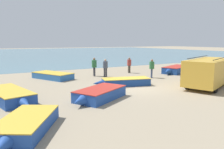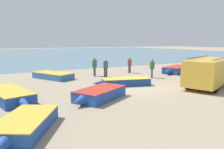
# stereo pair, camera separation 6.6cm
# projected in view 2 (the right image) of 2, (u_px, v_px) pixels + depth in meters

# --- Properties ---
(ground_plane) EXTENTS (200.00, 200.00, 0.00)m
(ground_plane) POSITION_uv_depth(u_px,v_px,m) (136.00, 88.00, 15.63)
(ground_plane) COLOR gray
(sea_water) EXTENTS (120.00, 80.00, 0.01)m
(sea_water) POSITION_uv_depth(u_px,v_px,m) (31.00, 53.00, 60.95)
(sea_water) COLOR slate
(sea_water) RESTS_ON ground_plane
(parked_van) EXTENTS (5.78, 3.93, 2.18)m
(parked_van) POSITION_uv_depth(u_px,v_px,m) (209.00, 72.00, 15.88)
(parked_van) COLOR gold
(parked_van) RESTS_ON ground_plane
(fishing_rowboat_0) EXTENTS (3.24, 4.56, 0.55)m
(fishing_rowboat_0) POSITION_uv_depth(u_px,v_px,m) (52.00, 75.00, 19.62)
(fishing_rowboat_0) COLOR #2D66AD
(fishing_rowboat_0) RESTS_ON ground_plane
(fishing_rowboat_1) EXTENTS (3.91, 3.04, 0.63)m
(fishing_rowboat_1) POSITION_uv_depth(u_px,v_px,m) (99.00, 94.00, 12.55)
(fishing_rowboat_1) COLOR #234CA3
(fishing_rowboat_1) RESTS_ON ground_plane
(fishing_rowboat_2) EXTENTS (4.72, 3.02, 0.69)m
(fishing_rowboat_2) POSITION_uv_depth(u_px,v_px,m) (176.00, 70.00, 23.17)
(fishing_rowboat_2) COLOR navy
(fishing_rowboat_2) RESTS_ON ground_plane
(fishing_rowboat_3) EXTENTS (2.59, 5.00, 0.62)m
(fishing_rowboat_3) POSITION_uv_depth(u_px,v_px,m) (10.00, 96.00, 12.24)
(fishing_rowboat_3) COLOR #234CA3
(fishing_rowboat_3) RESTS_ON ground_plane
(fishing_rowboat_4) EXTENTS (2.93, 3.75, 0.55)m
(fishing_rowboat_4) POSITION_uv_depth(u_px,v_px,m) (25.00, 125.00, 8.06)
(fishing_rowboat_4) COLOR #234CA3
(fishing_rowboat_4) RESTS_ON ground_plane
(fishing_rowboat_5) EXTENTS (4.40, 2.14, 0.57)m
(fishing_rowboat_5) POSITION_uv_depth(u_px,v_px,m) (124.00, 82.00, 16.52)
(fishing_rowboat_5) COLOR navy
(fishing_rowboat_5) RESTS_ON ground_plane
(fisherman_0) EXTENTS (0.45, 0.45, 1.71)m
(fisherman_0) POSITION_uv_depth(u_px,v_px,m) (152.00, 67.00, 19.91)
(fisherman_0) COLOR navy
(fisherman_0) RESTS_ON ground_plane
(fisherman_1) EXTENTS (0.43, 0.43, 1.63)m
(fisherman_1) POSITION_uv_depth(u_px,v_px,m) (130.00, 64.00, 23.02)
(fisherman_1) COLOR #5B564C
(fisherman_1) RESTS_ON ground_plane
(fisherman_2) EXTENTS (0.47, 0.47, 1.78)m
(fisherman_2) POSITION_uv_depth(u_px,v_px,m) (94.00, 65.00, 20.85)
(fisherman_2) COLOR #38383D
(fisherman_2) RESTS_ON ground_plane
(fisherman_3) EXTENTS (0.45, 0.45, 1.70)m
(fisherman_3) POSITION_uv_depth(u_px,v_px,m) (106.00, 66.00, 20.41)
(fisherman_3) COLOR #38383D
(fisherman_3) RESTS_ON ground_plane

